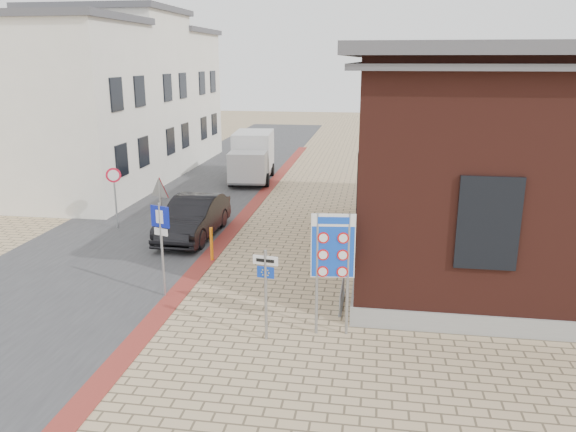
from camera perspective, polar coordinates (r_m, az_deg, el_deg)
The scene contains 16 objects.
ground at distance 13.90m, azimuth -6.34°, elevation -11.96°, with size 120.00×120.00×0.00m, color tan.
road_strip at distance 29.00m, azimuth -9.19°, elevation 2.66°, with size 7.00×60.00×0.02m, color #38383A.
curb_strip at distance 23.40m, azimuth -4.75°, elevation -0.30°, with size 0.60×40.00×0.02m, color maroon.
brick_building at distance 19.90m, azimuth 25.30°, elevation 5.67°, with size 13.00×13.00×6.80m.
townhouse_near at distance 27.94m, azimuth -22.46°, elevation 9.85°, with size 7.40×6.40×8.30m.
townhouse_mid at distance 33.19m, azimuth -17.17°, elevation 11.75°, with size 7.40×6.40×9.10m.
townhouse_far at distance 38.70m, azimuth -13.23°, elevation 11.88°, with size 7.40×6.40×8.30m.
bike_rack at distance 15.36m, azimuth 5.49°, elevation -8.05°, with size 0.08×1.80×0.60m.
sedan at distance 21.14m, azimuth -9.59°, elevation -0.13°, with size 1.60×4.58×1.51m, color black.
box_truck at distance 30.70m, azimuth -3.67°, elevation 6.06°, with size 2.45×5.10×2.58m.
border_sign at distance 13.10m, azimuth 4.59°, elevation -3.31°, with size 1.03×0.16×3.01m.
essen_sign at distance 13.05m, azimuth -2.28°, elevation -6.70°, with size 0.60×0.13×2.23m.
parking_sign at distance 15.65m, azimuth -12.78°, elevation -1.70°, with size 0.58×0.23×2.70m.
yield_sign at distance 19.59m, azimuth -12.87°, elevation 2.00°, with size 0.85×0.40×2.53m.
speed_sign at distance 22.66m, azimuth -17.21°, elevation 2.73°, with size 0.54×0.25×2.43m.
bollard at distance 18.58m, azimuth -7.77°, elevation -2.86°, with size 0.10×0.10×1.14m, color orange.
Camera 1 is at (3.37, -11.86, 6.41)m, focal length 35.00 mm.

